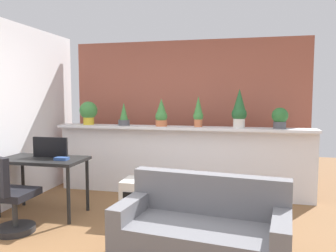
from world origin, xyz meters
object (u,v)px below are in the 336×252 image
object	(u,v)px
potted_plant_3	(198,112)
tv_monitor	(50,147)
potted_plant_5	(280,118)
potted_plant_0	(88,112)
office_chair	(9,200)
potted_plant_2	(161,114)
book_on_desk	(62,159)
couch	(202,234)
potted_plant_1	(124,116)
side_cube_shelf	(139,199)
desk	(43,165)
potted_plant_4	(239,109)

from	to	relation	value
potted_plant_3	tv_monitor	distance (m)	2.19
potted_plant_3	potted_plant_5	size ratio (longest dim) A/B	1.54
potted_plant_0	tv_monitor	world-z (taller)	potted_plant_0
potted_plant_3	office_chair	size ratio (longest dim) A/B	0.52
potted_plant_2	tv_monitor	xyz separation A→B (m)	(-1.24, -1.13, -0.40)
potted_plant_5	potted_plant_0	bearing A→B (deg)	-179.79
book_on_desk	couch	xyz separation A→B (m)	(1.90, -0.78, -0.49)
potted_plant_3	book_on_desk	world-z (taller)	potted_plant_3
potted_plant_0	book_on_desk	bearing A→B (deg)	-78.89
potted_plant_0	potted_plant_2	xyz separation A→B (m)	(1.24, -0.02, -0.02)
potted_plant_3	potted_plant_5	distance (m)	1.19
potted_plant_1	office_chair	xyz separation A→B (m)	(-0.69, -1.85, -0.86)
potted_plant_3	potted_plant_2	bearing A→B (deg)	-177.09
potted_plant_0	potted_plant_1	distance (m)	0.63
potted_plant_3	potted_plant_0	bearing A→B (deg)	-179.65
potted_plant_2	side_cube_shelf	distance (m)	1.49
potted_plant_3	potted_plant_5	bearing A→B (deg)	-0.00
potted_plant_0	office_chair	bearing A→B (deg)	-91.74
potted_plant_2	potted_plant_5	xyz separation A→B (m)	(1.77, 0.03, -0.03)
potted_plant_2	desk	xyz separation A→B (m)	(-1.30, -1.21, -0.62)
potted_plant_1	potted_plant_2	bearing A→B (deg)	1.47
potted_plant_3	book_on_desk	xyz separation A→B (m)	(-1.57, -1.29, -0.55)
desk	office_chair	distance (m)	0.72
tv_monitor	office_chair	bearing A→B (deg)	-94.92
potted_plant_5	potted_plant_1	bearing A→B (deg)	-178.92
potted_plant_5	potted_plant_3	bearing A→B (deg)	180.00
potted_plant_1	potted_plant_5	distance (m)	2.38
potted_plant_1	side_cube_shelf	distance (m)	1.57
couch	desk	bearing A→B (deg)	159.22
potted_plant_2	desk	distance (m)	1.88
potted_plant_5	tv_monitor	world-z (taller)	potted_plant_5
desk	book_on_desk	bearing A→B (deg)	-10.61
potted_plant_2	side_cube_shelf	size ratio (longest dim) A/B	0.86
potted_plant_2	book_on_desk	size ratio (longest dim) A/B	2.55
potted_plant_5	book_on_desk	distance (m)	3.09
potted_plant_5	couch	distance (m)	2.45
potted_plant_1	potted_plant_5	xyz separation A→B (m)	(2.38, 0.04, 0.00)
potted_plant_4	potted_plant_0	bearing A→B (deg)	178.94
potted_plant_5	desk	distance (m)	3.36
desk	office_chair	size ratio (longest dim) A/B	1.21
potted_plant_1	potted_plant_3	world-z (taller)	potted_plant_3
potted_plant_1	potted_plant_2	distance (m)	0.61
couch	book_on_desk	bearing A→B (deg)	157.67
potted_plant_0	potted_plant_3	xyz separation A→B (m)	(1.82, 0.01, 0.01)
potted_plant_4	potted_plant_5	distance (m)	0.59
side_cube_shelf	potted_plant_2	bearing A→B (deg)	88.41
potted_plant_0	potted_plant_3	world-z (taller)	potted_plant_3
book_on_desk	potted_plant_1	bearing A→B (deg)	73.13
desk	potted_plant_0	bearing A→B (deg)	87.38
potted_plant_4	side_cube_shelf	bearing A→B (deg)	-139.43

